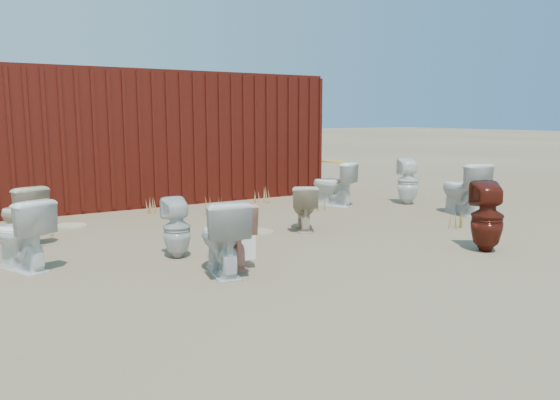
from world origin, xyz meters
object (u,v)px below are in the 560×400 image
toilet_back_a (177,228)px  loose_tank (232,244)px  toilet_back_beige_right (304,207)px  toilet_front_c (222,237)px  toilet_back_beige_left (21,215)px  toilet_front_e (463,188)px  toilet_front_pink (230,234)px  toilet_front_maroon (487,217)px  toilet_front_a (21,234)px  toilet_back_e (408,181)px  toilet_back_yellowlid (333,184)px  shipping_container (160,137)px

toilet_back_a → loose_tank: 0.66m
toilet_back_beige_right → toilet_back_a: bearing=43.1°
toilet_front_c → toilet_back_beige_left: toilet_front_c is taller
toilet_front_e → toilet_front_pink: bearing=18.3°
toilet_front_c → toilet_front_pink: bearing=-119.8°
toilet_front_maroon → toilet_front_a: bearing=11.7°
loose_tank → toilet_front_c: bearing=-116.8°
toilet_back_beige_right → toilet_front_e: bearing=-157.2°
toilet_back_e → toilet_front_a: bearing=40.6°
toilet_front_maroon → toilet_back_a: (-3.28, 1.62, -0.07)m
toilet_front_maroon → toilet_back_yellowlid: (0.40, 3.61, -0.02)m
toilet_back_a → toilet_back_beige_right: 2.15m
toilet_back_a → toilet_front_a: bearing=-9.9°
toilet_front_maroon → toilet_back_e: 3.52m
toilet_front_a → toilet_front_pink: size_ratio=1.06×
toilet_back_beige_left → toilet_back_beige_right: bearing=143.7°
toilet_back_a → toilet_front_maroon: bearing=156.5°
toilet_back_yellowlid → toilet_back_e: 1.40m
toilet_back_a → toilet_back_yellowlid: bearing=-148.7°
toilet_front_c → toilet_front_maroon: bearing=177.1°
shipping_container → toilet_back_a: shipping_container is taller
shipping_container → toilet_front_a: shipping_container is taller
toilet_back_beige_left → loose_tank: bearing=115.2°
toilet_front_pink → toilet_back_a: 0.73m
toilet_front_c → toilet_back_beige_left: size_ratio=1.04×
toilet_back_yellowlid → toilet_back_e: toilet_back_e is taller
loose_tank → toilet_back_beige_right: bearing=38.6°
toilet_front_a → toilet_back_beige_left: toilet_front_a is taller
shipping_container → toilet_back_e: (3.58, -3.18, -0.78)m
toilet_back_beige_right → loose_tank: 1.83m
toilet_front_a → toilet_front_e: 6.58m
toilet_front_a → toilet_front_maroon: (4.86, -1.98, 0.04)m
toilet_back_yellowlid → loose_tank: toilet_back_yellowlid is taller
toilet_back_beige_right → toilet_back_yellowlid: bearing=-108.6°
toilet_back_beige_left → toilet_front_maroon: bearing=126.5°
toilet_back_beige_right → toilet_back_beige_left: bearing=11.6°
toilet_back_beige_right → toilet_front_a: bearing=31.5°
toilet_front_maroon → toilet_back_e: (1.70, 3.09, 0.00)m
toilet_back_beige_left → toilet_back_e: (6.42, -0.16, 0.04)m
shipping_container → toilet_front_pink: bearing=-101.1°
shipping_container → toilet_back_beige_left: shipping_container is taller
toilet_front_a → loose_tank: 2.22m
toilet_front_a → toilet_back_a: toilet_front_a is taller
toilet_front_maroon → toilet_back_beige_left: (-4.72, 3.25, -0.04)m
shipping_container → toilet_back_yellowlid: bearing=-49.3°
toilet_back_beige_left → toilet_back_beige_right: (3.53, -1.10, -0.05)m
loose_tank → toilet_front_maroon: bearing=-15.5°
toilet_back_beige_left → loose_tank: toilet_back_beige_left is taller
toilet_back_e → toilet_back_beige_left: bearing=29.5°
toilet_front_c → toilet_front_e: size_ratio=0.91×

